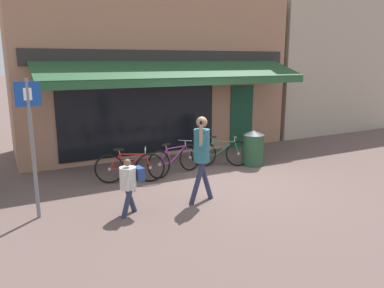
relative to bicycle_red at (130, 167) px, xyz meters
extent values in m
plane|color=brown|center=(2.13, -1.16, -0.39)|extent=(160.00, 160.00, 0.00)
cube|color=#9E7056|center=(2.04, 3.53, 2.10)|extent=(8.84, 3.00, 4.98)
cube|color=black|center=(1.07, 2.01, 0.86)|extent=(4.86, 0.04, 2.20)
cube|color=#143D28|center=(4.69, 2.01, 0.66)|extent=(0.90, 0.04, 2.10)
cube|color=#282623|center=(2.04, 2.01, 2.62)|extent=(8.39, 0.06, 0.44)
cube|color=#23512D|center=(2.04, 1.31, 2.29)|extent=(7.95, 1.45, 0.50)
cube|color=#23512D|center=(2.04, 0.59, 1.97)|extent=(7.95, 0.03, 0.20)
cube|color=tan|center=(9.84, 4.03, 2.54)|extent=(6.36, 4.00, 5.86)
cylinder|color=#47494F|center=(1.40, 0.22, 0.16)|extent=(3.18, 0.04, 0.04)
cylinder|color=#47494F|center=(-0.14, 0.22, -0.11)|extent=(0.04, 0.04, 0.55)
cylinder|color=#47494F|center=(2.94, 0.22, -0.11)|extent=(0.04, 0.04, 0.55)
torus|color=black|center=(0.46, -0.18, -0.03)|extent=(0.70, 0.32, 0.72)
cylinder|color=#9E9EA3|center=(0.46, -0.18, -0.03)|extent=(0.09, 0.08, 0.07)
torus|color=black|center=(-0.46, 0.17, -0.03)|extent=(0.70, 0.32, 0.72)
cylinder|color=#9E9EA3|center=(-0.46, 0.17, -0.03)|extent=(0.09, 0.08, 0.07)
cylinder|color=#B21E1E|center=(0.12, -0.04, 0.13)|extent=(0.53, 0.21, 0.38)
cylinder|color=#B21E1E|center=(0.08, -0.02, 0.32)|extent=(0.58, 0.25, 0.05)
cylinder|color=#B21E1E|center=(-0.17, 0.07, 0.14)|extent=(0.11, 0.09, 0.38)
cylinder|color=#B21E1E|center=(-0.30, 0.11, -0.04)|extent=(0.34, 0.15, 0.05)
cylinder|color=#B21E1E|center=(-0.33, 0.13, 0.15)|extent=(0.29, 0.12, 0.38)
cylinder|color=#B21E1E|center=(0.42, -0.15, 0.14)|extent=(0.14, 0.10, 0.35)
cylinder|color=#9E9EA3|center=(-0.21, 0.10, 0.38)|extent=(0.06, 0.05, 0.11)
cube|color=black|center=(-0.22, 0.10, 0.45)|extent=(0.26, 0.18, 0.05)
cylinder|color=#9E9EA3|center=(0.37, -0.12, 0.38)|extent=(0.04, 0.04, 0.14)
cylinder|color=#9E9EA3|center=(0.37, -0.12, 0.45)|extent=(0.21, 0.50, 0.04)
torus|color=black|center=(1.78, 0.25, -0.03)|extent=(0.73, 0.32, 0.72)
cylinder|color=#9E9EA3|center=(1.78, 0.25, -0.03)|extent=(0.09, 0.08, 0.08)
torus|color=black|center=(0.76, -0.03, -0.03)|extent=(0.73, 0.32, 0.72)
cylinder|color=#9E9EA3|center=(0.76, -0.03, -0.03)|extent=(0.09, 0.08, 0.08)
cylinder|color=#892D7A|center=(1.39, 0.16, 0.13)|extent=(0.57, 0.23, 0.38)
cylinder|color=#892D7A|center=(1.34, 0.18, 0.32)|extent=(0.64, 0.20, 0.05)
cylinder|color=#892D7A|center=(1.07, 0.08, 0.14)|extent=(0.13, 0.07, 0.38)
cylinder|color=#892D7A|center=(0.94, 0.02, -0.04)|extent=(0.37, 0.13, 0.05)
cylinder|color=#892D7A|center=(0.90, 0.03, 0.15)|extent=(0.31, 0.16, 0.37)
cylinder|color=#892D7A|center=(1.72, 0.26, 0.14)|extent=(0.16, 0.05, 0.35)
cylinder|color=#9E9EA3|center=(1.01, 0.09, 0.37)|extent=(0.06, 0.03, 0.11)
cube|color=black|center=(1.00, 0.10, 0.44)|extent=(0.26, 0.16, 0.06)
cylinder|color=#9E9EA3|center=(1.65, 0.27, 0.38)|extent=(0.04, 0.05, 0.14)
cylinder|color=#9E9EA3|center=(1.65, 0.28, 0.45)|extent=(0.16, 0.51, 0.09)
torus|color=black|center=(3.19, -0.01, -0.03)|extent=(0.71, 0.43, 0.72)
cylinder|color=#9E9EA3|center=(3.19, -0.01, -0.03)|extent=(0.09, 0.09, 0.08)
torus|color=black|center=(2.30, 0.42, -0.03)|extent=(0.71, 0.43, 0.72)
cylinder|color=#9E9EA3|center=(2.30, 0.42, -0.03)|extent=(0.09, 0.09, 0.08)
cylinder|color=#23703D|center=(2.86, 0.17, 0.13)|extent=(0.53, 0.23, 0.38)
cylinder|color=#23703D|center=(2.84, 0.21, 0.32)|extent=(0.56, 0.30, 0.05)
cylinder|color=#23703D|center=(2.59, 0.31, 0.14)|extent=(0.09, 0.12, 0.38)
cylinder|color=#23703D|center=(2.46, 0.35, -0.04)|extent=(0.33, 0.18, 0.05)
cylinder|color=#23703D|center=(2.43, 0.38, 0.15)|extent=(0.30, 0.12, 0.37)
cylinder|color=#23703D|center=(3.15, 0.03, 0.14)|extent=(0.13, 0.13, 0.35)
cylinder|color=#9E9EA3|center=(2.55, 0.35, 0.38)|extent=(0.06, 0.06, 0.11)
cube|color=black|center=(2.54, 0.37, 0.44)|extent=(0.26, 0.20, 0.06)
cylinder|color=#9E9EA3|center=(3.12, 0.08, 0.38)|extent=(0.04, 0.05, 0.14)
cylinder|color=#9E9EA3|center=(3.12, 0.09, 0.45)|extent=(0.25, 0.48, 0.09)
cylinder|color=#282D47|center=(0.80, -1.98, 0.05)|extent=(0.37, 0.16, 0.90)
cylinder|color=#282D47|center=(1.08, -1.84, 0.05)|extent=(0.37, 0.16, 0.90)
cylinder|color=#286675|center=(0.94, -1.91, 0.82)|extent=(0.38, 0.38, 0.69)
sphere|color=#A87A5B|center=(0.94, -1.91, 1.32)|extent=(0.23, 0.23, 0.23)
cylinder|color=#286675|center=(1.07, -1.74, 0.82)|extent=(0.29, 0.11, 0.61)
cylinder|color=#286675|center=(0.86, -2.10, 0.98)|extent=(0.21, 0.16, 0.30)
cylinder|color=#A87A5B|center=(0.83, -2.08, 1.07)|extent=(0.15, 0.18, 0.46)
cube|color=black|center=(0.85, -2.05, 1.29)|extent=(0.03, 0.07, 0.14)
cylinder|color=#282D47|center=(-0.72, -1.98, -0.12)|extent=(0.26, 0.13, 0.56)
cylinder|color=#282D47|center=(-0.58, -1.79, -0.12)|extent=(0.26, 0.13, 0.56)
cylinder|color=beige|center=(-0.65, -1.88, 0.36)|extent=(0.35, 0.35, 0.42)
sphere|color=brown|center=(-0.65, -1.88, 0.66)|extent=(0.14, 0.14, 0.14)
cylinder|color=beige|center=(-0.61, -1.70, 0.36)|extent=(0.22, 0.17, 0.38)
cylinder|color=beige|center=(-0.69, -2.07, 0.36)|extent=(0.22, 0.17, 0.38)
cube|color=navy|center=(-0.42, -1.86, 0.41)|extent=(0.17, 0.28, 0.25)
cylinder|color=#23472D|center=(3.62, -0.10, 0.05)|extent=(0.61, 0.61, 0.88)
cone|color=#33353A|center=(3.62, -0.10, 0.55)|extent=(0.62, 0.62, 0.12)
cylinder|color=slate|center=(-2.22, -1.21, 0.92)|extent=(0.07, 0.07, 2.62)
cube|color=#14429E|center=(-2.22, -1.22, 1.96)|extent=(0.44, 0.02, 0.44)
cube|color=white|center=(-2.22, -1.23, 1.96)|extent=(0.14, 0.01, 0.22)
camera|label=1|loc=(-2.72, -8.47, 2.53)|focal=35.00mm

